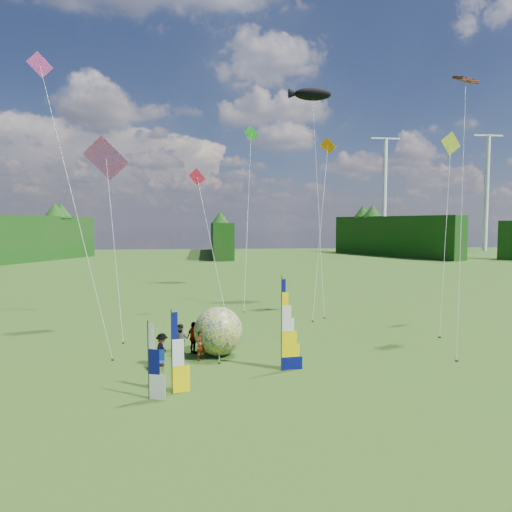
{
  "coord_description": "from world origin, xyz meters",
  "views": [
    {
      "loc": [
        -3.45,
        -18.07,
        7.08
      ],
      "look_at": [
        -1.0,
        4.0,
        5.5
      ],
      "focal_mm": 32.0,
      "sensor_mm": 36.0,
      "label": 1
    }
  ],
  "objects": [
    {
      "name": "ground",
      "position": [
        0.0,
        0.0,
        0.0
      ],
      "size": [
        220.0,
        220.0,
        0.0
      ],
      "primitive_type": "plane",
      "color": "#3D591A",
      "rests_on": "ground"
    },
    {
      "name": "treeline_ring",
      "position": [
        0.0,
        0.0,
        4.0
      ],
      "size": [
        210.0,
        210.0,
        8.0
      ],
      "primitive_type": null,
      "color": "#213A16",
      "rests_on": "ground"
    },
    {
      "name": "turbine_left",
      "position": [
        70.0,
        95.0,
        15.0
      ],
      "size": [
        8.0,
        1.2,
        30.0
      ],
      "primitive_type": null,
      "color": "silver",
      "rests_on": "ground"
    },
    {
      "name": "turbine_right",
      "position": [
        45.0,
        102.0,
        15.0
      ],
      "size": [
        8.0,
        1.2,
        30.0
      ],
      "primitive_type": null,
      "color": "silver",
      "rests_on": "ground"
    },
    {
      "name": "feather_banner_main",
      "position": [
        0.15,
        3.21,
        2.22
      ],
      "size": [
        1.22,
        0.23,
        4.45
      ],
      "primitive_type": null,
      "rotation": [
        0.0,
        0.0,
        0.11
      ],
      "color": "#080D5C",
      "rests_on": "ground"
    },
    {
      "name": "side_banner_left",
      "position": [
        -4.87,
        0.74,
        1.72
      ],
      "size": [
        0.96,
        0.32,
        3.44
      ],
      "primitive_type": null,
      "rotation": [
        0.0,
        0.0,
        0.23
      ],
      "color": "#FFDE00",
      "rests_on": "ground"
    },
    {
      "name": "side_banner_far",
      "position": [
        -5.77,
        0.26,
        1.55
      ],
      "size": [
        0.9,
        0.41,
        3.1
      ],
      "primitive_type": null,
      "rotation": [
        0.0,
        0.0,
        -0.35
      ],
      "color": "white",
      "rests_on": "ground"
    },
    {
      "name": "bol_inflatable",
      "position": [
        -2.81,
        6.15,
        1.31
      ],
      "size": [
        2.71,
        2.71,
        2.62
      ],
      "primitive_type": "sphere",
      "rotation": [
        0.0,
        0.0,
        -0.03
      ],
      "color": "navy",
      "rests_on": "ground"
    },
    {
      "name": "spectator_a",
      "position": [
        -3.73,
        5.3,
        0.78
      ],
      "size": [
        0.67,
        0.66,
        1.56
      ],
      "primitive_type": "imported",
      "rotation": [
        0.0,
        0.0,
        0.74
      ],
      "color": "#66594C",
      "rests_on": "ground"
    },
    {
      "name": "spectator_b",
      "position": [
        -4.8,
        6.6,
        0.82
      ],
      "size": [
        0.85,
        0.5,
        1.64
      ],
      "primitive_type": "imported",
      "rotation": [
        0.0,
        0.0,
        -0.14
      ],
      "color": "#66594C",
      "rests_on": "ground"
    },
    {
      "name": "spectator_c",
      "position": [
        -5.65,
        4.56,
        0.82
      ],
      "size": [
        0.58,
        1.12,
        1.65
      ],
      "primitive_type": "imported",
      "rotation": [
        0.0,
        0.0,
        1.39
      ],
      "color": "#66594C",
      "rests_on": "ground"
    },
    {
      "name": "spectator_d",
      "position": [
        -4.13,
        6.61,
        0.87
      ],
      "size": [
        0.96,
        1.06,
        1.75
      ],
      "primitive_type": "imported",
      "rotation": [
        0.0,
        0.0,
        2.23
      ],
      "color": "#66594C",
      "rests_on": "ground"
    },
    {
      "name": "camp_chair",
      "position": [
        -5.74,
        3.84,
        0.49
      ],
      "size": [
        0.57,
        0.57,
        0.97
      ],
      "primitive_type": null,
      "rotation": [
        0.0,
        0.0,
        -0.01
      ],
      "color": "navy",
      "rests_on": "ground"
    },
    {
      "name": "kite_whale",
      "position": [
        6.26,
        20.91,
        10.83
      ],
      "size": [
        11.37,
        16.75,
        21.67
      ],
      "primitive_type": null,
      "rotation": [
        0.0,
        0.0,
        0.41
      ],
      "color": "black",
      "rests_on": "ground"
    },
    {
      "name": "kite_rainbow_delta",
      "position": [
        -9.34,
        12.18,
        7.1
      ],
      "size": [
        7.25,
        11.31,
        14.21
      ],
      "primitive_type": null,
      "rotation": [
        0.0,
        0.0,
        0.01
      ],
      "color": "red",
      "rests_on": "ground"
    },
    {
      "name": "kite_parafoil",
      "position": [
        11.33,
        6.97,
        9.02
      ],
      "size": [
        9.84,
        11.77,
        18.05
      ],
      "primitive_type": null,
      "rotation": [
        0.0,
        0.0,
        0.27
      ],
      "color": "#A1371C",
      "rests_on": "ground"
    },
    {
      "name": "small_kite_red",
      "position": [
        -3.02,
        15.79,
        6.06
      ],
      "size": [
        7.17,
        12.39,
        12.13
      ],
      "primitive_type": null,
      "rotation": [
        0.0,
        0.0,
        0.24
      ],
      "color": "red",
      "rests_on": "ground"
    },
    {
      "name": "small_kite_orange",
      "position": [
        5.8,
        17.86,
        7.56
      ],
      "size": [
        7.97,
        11.54,
        15.13
      ],
      "primitive_type": null,
      "rotation": [
        0.0,
        0.0,
        -0.25
      ],
      "color": "orange",
      "rests_on": "ground"
    },
    {
      "name": "small_kite_yellow",
      "position": [
        12.93,
        11.55,
        7.25
      ],
      "size": [
        8.1,
        10.2,
        14.5
      ],
      "primitive_type": null,
      "rotation": [
        0.0,
        0.0,
        0.15
      ],
      "color": "yellow",
      "rests_on": "ground"
    },
    {
      "name": "small_kite_pink",
      "position": [
        -10.72,
        8.34,
        8.84
      ],
      "size": [
        8.37,
        8.62,
        17.68
      ],
      "primitive_type": null,
      "rotation": [
        0.0,
        0.0,
        0.16
      ],
      "color": "#FD47BB",
      "rests_on": "ground"
    },
    {
      "name": "small_kite_green",
      "position": [
        0.4,
        23.22,
        8.71
      ],
      "size": [
        5.82,
        13.72,
        17.42
      ],
      "primitive_type": null,
      "rotation": [
        0.0,
        0.0,
        0.13
      ],
      "color": "green",
      "rests_on": "ground"
    }
  ]
}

